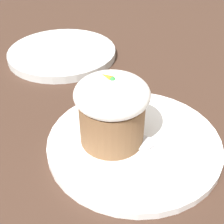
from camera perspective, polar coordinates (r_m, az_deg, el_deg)
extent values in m
plane|color=#3D281E|center=(0.49, 4.01, -6.08)|extent=(4.00, 4.00, 0.00)
cylinder|color=white|center=(0.48, 4.04, -5.55)|extent=(0.26, 0.26, 0.01)
cylinder|color=brown|center=(0.46, 0.00, -1.67)|extent=(0.10, 0.10, 0.07)
ellipsoid|color=white|center=(0.43, 0.00, 3.30)|extent=(0.11, 0.11, 0.05)
cone|color=orange|center=(0.42, -0.99, 6.48)|extent=(0.02, 0.01, 0.01)
sphere|color=green|center=(0.41, 0.06, 5.92)|extent=(0.01, 0.01, 0.01)
cube|color=silver|center=(0.48, 11.74, -5.50)|extent=(0.06, 0.06, 0.00)
ellipsoid|color=silver|center=(0.47, 5.49, -5.48)|extent=(0.05, 0.05, 0.01)
cylinder|color=silver|center=(0.74, -9.09, 10.59)|extent=(0.24, 0.24, 0.02)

